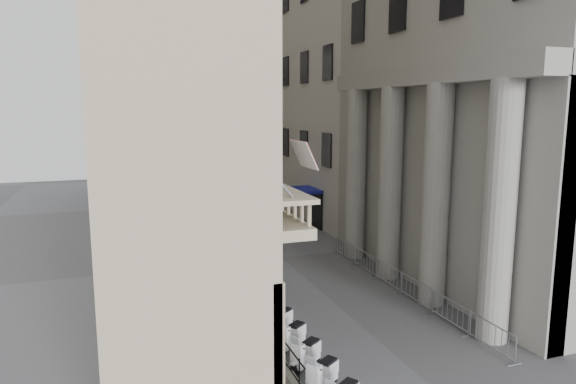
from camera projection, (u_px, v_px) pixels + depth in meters
name	position (u px, v px, depth m)	size (l,w,h in m)	color
far_building	(198.00, 51.00, 55.43)	(22.00, 10.00, 30.00)	beige
iron_fence	(215.00, 271.00, 28.48)	(0.30, 28.00, 1.40)	black
blue_awning	(305.00, 228.00, 38.67)	(1.60, 3.00, 3.00)	navy
scooter_2	(306.00, 371.00, 17.61)	(0.56, 1.40, 1.50)	white
scooter_3	(292.00, 352.00, 18.97)	(0.56, 1.40, 1.50)	white
scooter_4	(280.00, 335.00, 20.34)	(0.56, 1.40, 1.50)	white
scooter_5	(269.00, 321.00, 21.70)	(0.56, 1.40, 1.50)	white
scooter_6	(259.00, 309.00, 23.07)	(0.56, 1.40, 1.50)	white
scooter_7	(251.00, 297.00, 24.43)	(0.56, 1.40, 1.50)	white
scooter_8	(243.00, 287.00, 25.80)	(0.56, 1.40, 1.50)	white
scooter_9	(237.00, 278.00, 27.16)	(0.56, 1.40, 1.50)	white
scooter_10	(231.00, 270.00, 28.53)	(0.56, 1.40, 1.50)	white
scooter_11	(225.00, 263.00, 29.89)	(0.56, 1.40, 1.50)	white
scooter_12	(220.00, 256.00, 31.26)	(0.56, 1.40, 1.50)	white
scooter_13	(215.00, 250.00, 32.62)	(0.56, 1.40, 1.50)	white
barrier_0	(491.00, 351.00, 19.07)	(0.60, 2.40, 1.10)	#A5A7AD
barrier_1	(449.00, 324.00, 21.41)	(0.60, 2.40, 1.10)	#A5A7AD
barrier_2	(416.00, 303.00, 23.74)	(0.60, 2.40, 1.10)	#A5A7AD
barrier_3	(388.00, 286.00, 26.07)	(0.60, 2.40, 1.10)	#A5A7AD
barrier_4	(365.00, 271.00, 28.40)	(0.60, 2.40, 1.10)	#A5A7AD
barrier_5	(346.00, 259.00, 30.73)	(0.60, 2.40, 1.10)	#A5A7AD
security_tent	(198.00, 190.00, 37.37)	(4.47, 4.47, 3.64)	white
street_lamp	(200.00, 163.00, 34.11)	(2.78, 1.05, 8.82)	gray
info_kiosk	(226.00, 266.00, 26.35)	(0.44, 0.89, 1.82)	black
pedestrian_a	(275.00, 224.00, 36.20)	(0.59, 0.39, 1.62)	#0C1732
pedestrian_b	(282.00, 214.00, 39.95)	(0.75, 0.58, 1.54)	black
pedestrian_c	(244.00, 221.00, 37.30)	(0.80, 0.52, 1.63)	black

